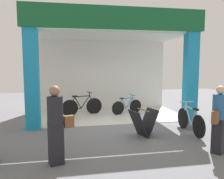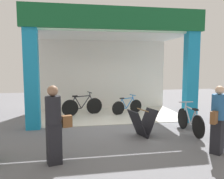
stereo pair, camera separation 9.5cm
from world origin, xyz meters
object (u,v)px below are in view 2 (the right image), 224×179
bicycle_inside_1 (82,106)px  sandwich_board_sign (143,123)px  bicycle_inside_0 (127,106)px  pedestrian_3 (54,124)px  bicycle_parked_0 (190,121)px  pedestrian_1 (218,119)px

bicycle_inside_1 → sandwich_board_sign: bicycle_inside_1 is taller
bicycle_inside_0 → pedestrian_3: 5.28m
sandwich_board_sign → bicycle_inside_0: bearing=84.6°
bicycle_inside_1 → pedestrian_3: pedestrian_3 is taller
bicycle_inside_0 → sandwich_board_sign: 3.04m
bicycle_inside_1 → bicycle_parked_0: bicycle_inside_1 is taller
bicycle_inside_0 → bicycle_inside_1: bearing=177.0°
pedestrian_1 → pedestrian_3: pedestrian_3 is taller
bicycle_inside_1 → pedestrian_1: size_ratio=1.03×
bicycle_inside_1 → bicycle_parked_0: 4.37m
bicycle_inside_1 → sandwich_board_sign: (1.58, -3.12, 0.02)m
pedestrian_3 → bicycle_parked_0: bearing=21.3°
bicycle_parked_0 → pedestrian_3: (-3.92, -1.53, 0.49)m
bicycle_inside_0 → pedestrian_3: (-2.69, -4.51, 0.54)m
bicycle_inside_0 → bicycle_inside_1: (-1.86, 0.10, 0.06)m
bicycle_parked_0 → pedestrian_1: 1.69m
bicycle_inside_1 → pedestrian_3: (-0.83, -4.61, 0.49)m
sandwich_board_sign → pedestrian_1: bearing=-49.9°
sandwich_board_sign → bicycle_parked_0: bearing=1.4°
bicycle_inside_0 → sandwich_board_sign: bicycle_inside_0 is taller
bicycle_inside_0 → pedestrian_1: pedestrian_1 is taller
bicycle_inside_1 → bicycle_inside_0: bearing=-3.0°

